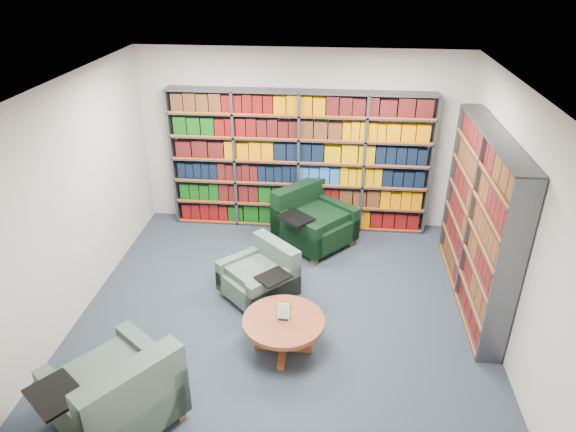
# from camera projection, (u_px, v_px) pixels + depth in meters

# --- Properties ---
(room_shell) EXTENTS (5.02, 5.02, 2.82)m
(room_shell) POSITION_uv_depth(u_px,v_px,m) (283.00, 213.00, 5.78)
(room_shell) COLOR #1E2731
(room_shell) RESTS_ON ground
(bookshelf_back) EXTENTS (4.00, 0.28, 2.20)m
(bookshelf_back) POSITION_uv_depth(u_px,v_px,m) (299.00, 162.00, 7.99)
(bookshelf_back) COLOR #47494F
(bookshelf_back) RESTS_ON ground
(bookshelf_right) EXTENTS (0.28, 2.50, 2.20)m
(bookshelf_right) POSITION_uv_depth(u_px,v_px,m) (479.00, 221.00, 6.25)
(bookshelf_right) COLOR #47494F
(bookshelf_right) RESTS_ON ground
(chair_teal_left) EXTENTS (1.12, 1.12, 0.72)m
(chair_teal_left) POSITION_uv_depth(u_px,v_px,m) (263.00, 276.00, 6.62)
(chair_teal_left) COLOR #05303B
(chair_teal_left) RESTS_ON ground
(chair_green_right) EXTENTS (1.35, 1.35, 0.87)m
(chair_green_right) POSITION_uv_depth(u_px,v_px,m) (310.00, 222.00, 7.82)
(chair_green_right) COLOR black
(chair_green_right) RESTS_ON ground
(chair_teal_front) EXTENTS (1.40, 1.40, 0.91)m
(chair_teal_front) POSITION_uv_depth(u_px,v_px,m) (119.00, 397.00, 4.73)
(chair_teal_front) COLOR #05303B
(chair_teal_front) RESTS_ON ground
(coffee_table) EXTENTS (0.91, 0.91, 0.64)m
(coffee_table) POSITION_uv_depth(u_px,v_px,m) (284.00, 326.00, 5.67)
(coffee_table) COLOR brown
(coffee_table) RESTS_ON ground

